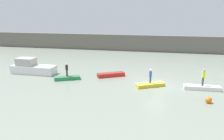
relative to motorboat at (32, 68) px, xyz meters
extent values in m
plane|color=gray|center=(16.93, -1.39, -0.81)|extent=(120.00, 120.00, 0.00)
cube|color=#666056|center=(16.93, 21.83, 0.94)|extent=(80.00, 1.20, 3.51)
cube|color=white|center=(0.25, 0.00, -0.25)|extent=(6.18, 2.03, 1.13)
cube|color=#B2ADA3|center=(-0.83, 0.01, 0.83)|extent=(2.44, 1.69, 1.01)
cube|color=#2D7F47|center=(5.93, -1.67, -0.60)|extent=(3.29, 2.25, 0.43)
cube|color=red|center=(10.99, 0.89, -0.56)|extent=(3.62, 2.64, 0.50)
cube|color=gold|center=(16.28, -2.13, -0.62)|extent=(3.38, 2.52, 0.39)
cube|color=white|center=(21.91, -1.96, -0.60)|extent=(3.87, 1.09, 0.44)
cylinder|color=#38332D|center=(5.93, -1.67, 0.04)|extent=(0.22, 0.22, 0.85)
cylinder|color=black|center=(5.93, -1.67, 0.77)|extent=(0.32, 0.32, 0.60)
sphere|color=beige|center=(5.93, -1.67, 1.18)|extent=(0.22, 0.22, 0.22)
cylinder|color=#4C4C56|center=(21.91, -1.96, 0.09)|extent=(0.22, 0.22, 0.93)
cylinder|color=#D8F226|center=(21.91, -1.96, 0.90)|extent=(0.32, 0.32, 0.69)
sphere|color=tan|center=(21.91, -1.96, 1.37)|extent=(0.24, 0.24, 0.24)
cylinder|color=#4C4C56|center=(16.28, -2.13, -0.01)|extent=(0.22, 0.22, 0.81)
cylinder|color=blue|center=(16.28, -2.13, 0.69)|extent=(0.32, 0.32, 0.60)
sphere|color=beige|center=(16.28, -2.13, 1.12)|extent=(0.25, 0.25, 0.25)
sphere|color=orange|center=(21.87, -5.76, -0.51)|extent=(0.62, 0.62, 0.62)
camera|label=1|loc=(17.28, -26.52, 7.35)|focal=35.48mm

